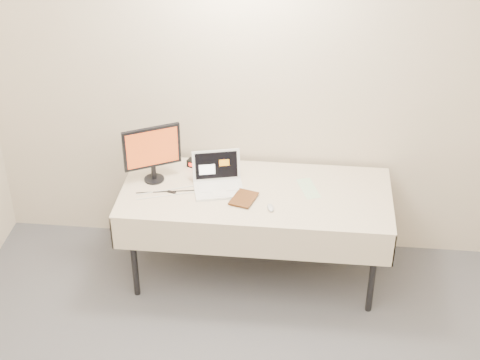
# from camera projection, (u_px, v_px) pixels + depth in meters

# --- Properties ---
(back_wall) EXTENTS (4.00, 0.10, 2.70)m
(back_wall) POSITION_uv_depth(u_px,v_px,m) (263.00, 82.00, 5.10)
(back_wall) COLOR beige
(back_wall) RESTS_ON ground
(table) EXTENTS (1.86, 0.81, 0.74)m
(table) POSITION_uv_depth(u_px,v_px,m) (256.00, 199.00, 5.08)
(table) COLOR black
(table) RESTS_ON ground
(laptop) EXTENTS (0.39, 0.36, 0.23)m
(laptop) POSITION_uv_depth(u_px,v_px,m) (218.00, 180.00, 5.08)
(laptop) COLOR white
(laptop) RESTS_ON table
(monitor) EXTENTS (0.37, 0.21, 0.42)m
(monitor) POSITION_uv_depth(u_px,v_px,m) (152.00, 150.00, 5.05)
(monitor) COLOR black
(monitor) RESTS_ON table
(book) EXTENTS (0.15, 0.06, 0.20)m
(book) POSITION_uv_depth(u_px,v_px,m) (233.00, 185.00, 4.93)
(book) COLOR brown
(book) RESTS_ON table
(alarm_clock) EXTENTS (0.15, 0.10, 0.06)m
(alarm_clock) POSITION_uv_depth(u_px,v_px,m) (197.00, 164.00, 5.31)
(alarm_clock) COLOR black
(alarm_clock) RESTS_ON table
(clicker) EXTENTS (0.07, 0.10, 0.02)m
(clicker) POSITION_uv_depth(u_px,v_px,m) (270.00, 208.00, 4.87)
(clicker) COLOR #B8B8BB
(clicker) RESTS_ON table
(paper_form) EXTENTS (0.18, 0.28, 0.00)m
(paper_form) POSITION_uv_depth(u_px,v_px,m) (308.00, 188.00, 5.09)
(paper_form) COLOR #B8E0B2
(paper_form) RESTS_ON table
(usb_dongle) EXTENTS (0.06, 0.03, 0.01)m
(usb_dongle) POSITION_uv_depth(u_px,v_px,m) (172.00, 192.00, 5.04)
(usb_dongle) COLOR black
(usb_dongle) RESTS_ON table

